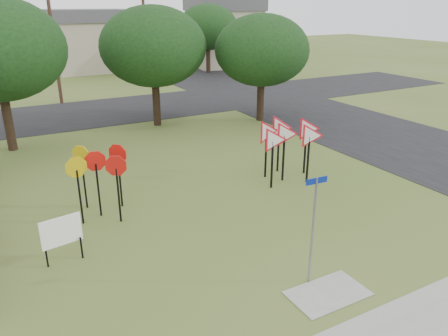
{
  "coord_description": "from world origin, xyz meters",
  "views": [
    {
      "loc": [
        -6.7,
        -9.17,
        6.88
      ],
      "look_at": [
        -0.03,
        3.0,
        1.6
      ],
      "focal_mm": 35.0,
      "sensor_mm": 36.0,
      "label": 1
    }
  ],
  "objects_px": {
    "stop_sign_cluster": "(98,167)",
    "info_board": "(61,233)",
    "street_name_sign": "(313,224)",
    "yield_sign_cluster": "(287,136)"
  },
  "relations": [
    {
      "from": "stop_sign_cluster",
      "to": "info_board",
      "type": "distance_m",
      "value": 3.09
    },
    {
      "from": "stop_sign_cluster",
      "to": "info_board",
      "type": "height_order",
      "value": "stop_sign_cluster"
    },
    {
      "from": "street_name_sign",
      "to": "info_board",
      "type": "bearing_deg",
      "value": 143.47
    },
    {
      "from": "stop_sign_cluster",
      "to": "yield_sign_cluster",
      "type": "bearing_deg",
      "value": -2.36
    },
    {
      "from": "street_name_sign",
      "to": "info_board",
      "type": "distance_m",
      "value": 6.81
    },
    {
      "from": "stop_sign_cluster",
      "to": "yield_sign_cluster",
      "type": "relative_size",
      "value": 0.74
    },
    {
      "from": "info_board",
      "to": "street_name_sign",
      "type": "bearing_deg",
      "value": -36.53
    },
    {
      "from": "yield_sign_cluster",
      "to": "info_board",
      "type": "distance_m",
      "value": 9.46
    },
    {
      "from": "yield_sign_cluster",
      "to": "stop_sign_cluster",
      "type": "bearing_deg",
      "value": 177.64
    },
    {
      "from": "stop_sign_cluster",
      "to": "yield_sign_cluster",
      "type": "xyz_separation_m",
      "value": [
        7.49,
        -0.31,
        0.1
      ]
    }
  ]
}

